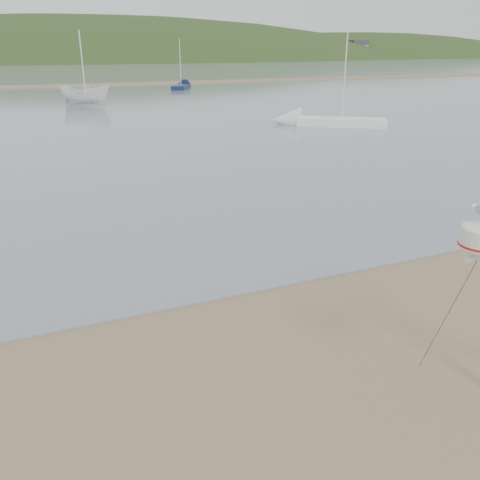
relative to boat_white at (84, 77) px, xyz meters
name	(u,v)px	position (x,y,z in m)	size (l,w,h in m)	color
ground	(146,478)	(-5.58, -43.64, -2.53)	(560.00, 560.00, 0.00)	#7A6246
water	(7,70)	(-5.58, 88.36, -2.51)	(560.00, 256.00, 0.04)	slate
sandbar	(13,87)	(-5.58, 26.36, -2.45)	(560.00, 7.00, 0.07)	#7A6246
hill_ridge	(57,108)	(12.94, 191.36, -22.22)	(620.00, 180.00, 80.00)	#203415
far_cottages	(12,50)	(-2.58, 152.36, 1.47)	(294.40, 6.30, 8.00)	beige
boat_white	(84,77)	(0.00, 0.00, 0.00)	(1.87, 1.92, 4.97)	white
sailboat_white_near	(310,121)	(11.99, -18.60, -2.22)	(7.27, 5.96, 7.56)	white
sailboat_blue_far	(184,86)	(14.57, 16.65, -2.22)	(4.54, 6.45, 6.48)	#121E3F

